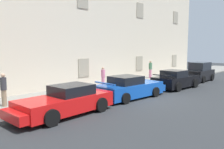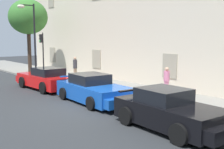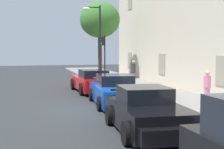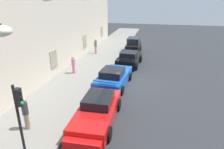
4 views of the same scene
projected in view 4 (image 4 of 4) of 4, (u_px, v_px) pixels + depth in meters
name	position (u px, v px, depth m)	size (l,w,h in m)	color
ground_plane	(128.00, 83.00, 16.29)	(80.00, 80.00, 0.00)	#2B2D30
sidewalk	(79.00, 78.00, 17.14)	(60.00, 4.43, 0.14)	gray
building_facade	(26.00, 3.00, 15.83)	(38.21, 4.14, 12.12)	beige
sportscar_red_lead	(96.00, 113.00, 10.93)	(5.17, 2.25, 1.41)	red
sportscar_yellow_flank	(114.00, 77.00, 15.88)	(5.12, 2.47, 1.44)	#144CB2
sportscar_white_middle	(130.00, 59.00, 20.66)	(4.69, 2.37, 1.46)	black
hatchback_parked	(133.00, 46.00, 25.30)	(3.54, 1.83, 1.84)	black
traffic_light	(20.00, 114.00, 7.20)	(0.22, 0.36, 3.58)	black
pedestrian_admiring	(96.00, 46.00, 24.13)	(0.40, 0.40, 1.78)	pink
pedestrian_strolling	(26.00, 113.00, 10.12)	(0.44, 0.44, 1.76)	#8C7259
pedestrian_bystander	(73.00, 65.00, 17.83)	(0.46, 0.46, 1.55)	pink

